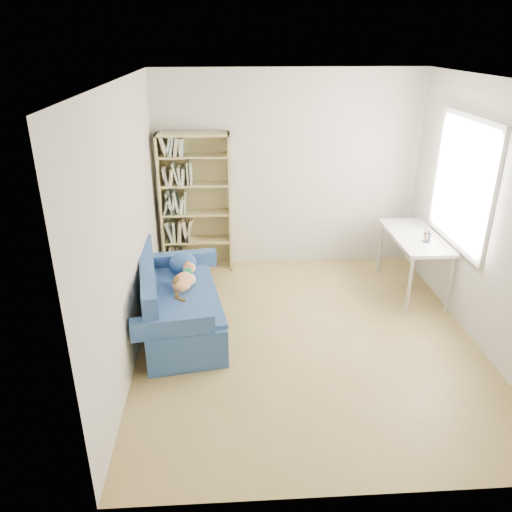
{
  "coord_description": "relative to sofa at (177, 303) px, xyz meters",
  "views": [
    {
      "loc": [
        -0.82,
        -4.46,
        2.94
      ],
      "look_at": [
        -0.53,
        0.26,
        0.85
      ],
      "focal_mm": 35.0,
      "sensor_mm": 36.0,
      "label": 1
    }
  ],
  "objects": [
    {
      "name": "ground",
      "position": [
        1.38,
        -0.29,
        -0.31
      ],
      "size": [
        4.0,
        4.0,
        0.0
      ],
      "primitive_type": "plane",
      "color": "olive",
      "rests_on": "ground"
    },
    {
      "name": "room_shell",
      "position": [
        1.48,
        -0.25,
        1.33
      ],
      "size": [
        3.54,
        4.04,
        2.62
      ],
      "color": "silver",
      "rests_on": "ground"
    },
    {
      "name": "sofa",
      "position": [
        0.0,
        0.0,
        0.0
      ],
      "size": [
        1.03,
        1.75,
        0.81
      ],
      "rotation": [
        0.0,
        0.0,
        0.16
      ],
      "color": "navy",
      "rests_on": "ground"
    },
    {
      "name": "bookshelf",
      "position": [
        0.16,
        1.55,
        0.54
      ],
      "size": [
        0.92,
        0.29,
        1.85
      ],
      "color": "tan",
      "rests_on": "ground"
    },
    {
      "name": "desk",
      "position": [
        2.83,
        0.7,
        0.37
      ],
      "size": [
        0.56,
        1.23,
        0.75
      ],
      "color": "silver",
      "rests_on": "ground"
    },
    {
      "name": "pen_cup",
      "position": [
        2.88,
        0.5,
        0.51
      ],
      "size": [
        0.09,
        0.09,
        0.17
      ],
      "color": "white",
      "rests_on": "desk"
    }
  ]
}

